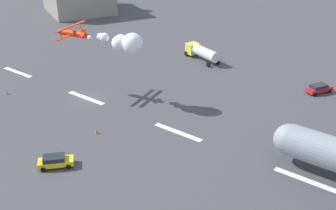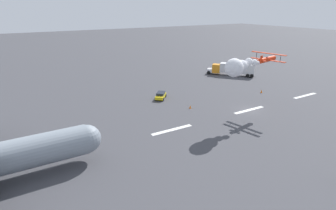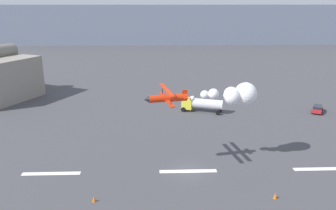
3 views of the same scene
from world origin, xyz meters
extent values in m
plane|color=#424247|center=(0.00, 0.00, 0.00)|extent=(440.00, 440.00, 0.00)
cube|color=white|center=(-18.92, 0.00, 0.01)|extent=(8.00, 0.90, 0.01)
cube|color=white|center=(0.00, 0.00, 0.01)|extent=(8.00, 0.90, 0.01)
cube|color=white|center=(18.92, 0.00, 0.01)|extent=(8.00, 0.90, 0.01)
cube|color=white|center=(37.83, 0.00, 0.01)|extent=(8.00, 0.90, 0.01)
sphere|color=gray|center=(34.23, 2.43, 3.23)|extent=(3.85, 3.85, 3.85)
cylinder|color=red|center=(-2.79, 0.83, 10.40)|extent=(5.18, 1.93, 1.00)
cube|color=red|center=(-2.98, 0.79, 10.25)|extent=(1.93, 7.29, 0.12)
cube|color=red|center=(-2.98, 0.79, 11.55)|extent=(1.93, 7.29, 0.12)
cylinder|color=black|center=(-2.51, -1.72, 10.90)|extent=(0.08, 0.08, 1.30)
cylinder|color=black|center=(-3.46, 3.31, 10.90)|extent=(0.08, 0.08, 1.30)
cube|color=red|center=(-0.54, 1.26, 10.85)|extent=(0.71, 0.23, 1.10)
cube|color=red|center=(-0.54, 1.26, 10.45)|extent=(0.96, 2.08, 0.08)
cone|color=black|center=(-5.63, 0.29, 10.40)|extent=(0.85, 0.96, 0.85)
sphere|color=white|center=(0.51, 1.41, 10.16)|extent=(0.70, 0.70, 0.70)
sphere|color=white|center=(2.28, 2.09, 10.48)|extent=(1.19, 1.19, 1.19)
sphere|color=white|center=(3.45, 1.78, 10.66)|extent=(1.47, 1.47, 1.47)
sphere|color=white|center=(6.09, 2.66, 10.34)|extent=(2.13, 2.13, 2.13)
sphere|color=white|center=(6.11, 2.28, 10.14)|extent=(2.40, 2.40, 2.40)
sphere|color=white|center=(8.17, 2.96, 10.31)|extent=(3.23, 3.23, 3.23)
cube|color=silver|center=(-14.36, -30.10, 1.10)|extent=(2.95, 2.83, 1.10)
cube|color=orange|center=(-15.64, -28.55, 1.85)|extent=(3.46, 3.44, 2.60)
cube|color=silver|center=(-19.67, -23.67, 2.30)|extent=(8.46, 9.51, 2.80)
cylinder|color=black|center=(-13.27, -29.46, 0.55)|extent=(0.97, 1.07, 1.10)
cylinder|color=black|center=(-20.83, -20.30, 0.55)|extent=(0.97, 1.07, 1.10)
cylinder|color=black|center=(-21.59, -19.37, 0.55)|extent=(0.97, 1.07, 1.10)
cylinder|color=black|center=(-15.20, -31.05, 0.55)|extent=(0.97, 1.07, 1.10)
cylinder|color=black|center=(-22.76, -21.89, 0.55)|extent=(0.97, 1.07, 1.10)
cylinder|color=black|center=(-23.52, -20.97, 0.55)|extent=(0.97, 1.07, 1.10)
cube|color=yellow|center=(11.83, -16.12, 0.65)|extent=(4.26, 4.43, 0.65)
cube|color=#1E232D|center=(11.70, -16.27, 1.25)|extent=(2.98, 3.05, 0.55)
cylinder|color=black|center=(12.19, -14.39, 0.32)|extent=(0.59, 0.62, 0.64)
cylinder|color=black|center=(10.14, -16.65, 0.32)|extent=(0.59, 0.62, 0.64)
cylinder|color=black|center=(13.53, -15.60, 0.32)|extent=(0.59, 0.62, 0.64)
cylinder|color=black|center=(11.48, -17.86, 0.32)|extent=(0.59, 0.62, 0.64)
cone|color=orange|center=(-11.81, -7.13, 0.38)|extent=(0.44, 0.44, 0.75)
cone|color=orange|center=(9.81, -7.22, 0.38)|extent=(0.44, 0.44, 0.75)
camera|label=1|loc=(50.10, -43.41, 30.79)|focal=46.05mm
camera|label=2|loc=(43.01, 37.96, 20.40)|focal=30.23mm
camera|label=3|loc=(-4.35, -42.58, 22.58)|focal=36.37mm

